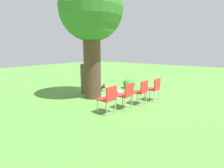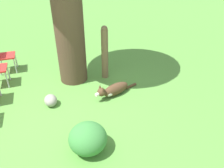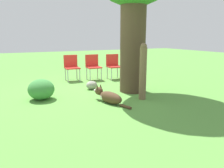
# 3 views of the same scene
# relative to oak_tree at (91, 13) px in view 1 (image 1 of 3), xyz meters

# --- Properties ---
(ground_plane) EXTENTS (30.00, 30.00, 0.00)m
(ground_plane) POSITION_rel_oak_tree_xyz_m (-0.47, -0.89, -3.09)
(ground_plane) COLOR #56933D
(oak_tree) EXTENTS (2.29, 2.29, 4.39)m
(oak_tree) POSITION_rel_oak_tree_xyz_m (0.00, 0.00, 0.00)
(oak_tree) COLOR #4C3828
(oak_tree) RESTS_ON ground_plane
(dog) EXTENTS (1.08, 0.43, 0.35)m
(dog) POSITION_rel_oak_tree_xyz_m (0.63, -0.99, -2.96)
(dog) COLOR #513823
(dog) RESTS_ON ground_plane
(fence_post) EXTENTS (0.16, 0.16, 1.27)m
(fence_post) POSITION_rel_oak_tree_xyz_m (0.73, -0.18, -2.45)
(fence_post) COLOR brown
(fence_post) RESTS_ON ground_plane
(red_chair_0) EXTENTS (0.44, 0.46, 0.82)m
(red_chair_0) POSITION_rel_oak_tree_xyz_m (-2.06, -1.00, -2.61)
(red_chair_0) COLOR red
(red_chair_0) RESTS_ON ground_plane
(red_chair_1) EXTENTS (0.44, 0.46, 0.82)m
(red_chair_1) POSITION_rel_oak_tree_xyz_m (-1.89, -0.34, -2.61)
(red_chair_1) COLOR red
(red_chair_1) RESTS_ON ground_plane
(red_chair_2) EXTENTS (0.44, 0.46, 0.82)m
(red_chair_2) POSITION_rel_oak_tree_xyz_m (-1.71, 0.33, -2.61)
(red_chair_2) COLOR red
(red_chair_2) RESTS_ON ground_plane
(red_chair_3) EXTENTS (0.44, 0.46, 0.82)m
(red_chair_3) POSITION_rel_oak_tree_xyz_m (-1.54, 1.00, -2.61)
(red_chair_3) COLOR red
(red_chair_3) RESTS_ON ground_plane
(garden_rock) EXTENTS (0.25, 0.30, 0.23)m
(garden_rock) POSITION_rel_oak_tree_xyz_m (-0.66, -0.87, -2.98)
(garden_rock) COLOR gray
(garden_rock) RESTS_ON ground_plane
(low_shrub) EXTENTS (0.59, 0.59, 0.47)m
(low_shrub) POSITION_rel_oak_tree_xyz_m (-0.28, -2.24, -2.86)
(low_shrub) COLOR #3D843D
(low_shrub) RESTS_ON ground_plane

